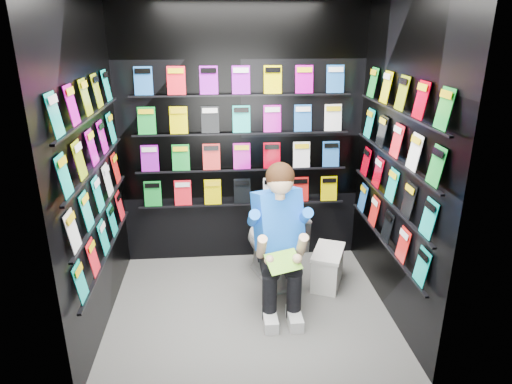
{
  "coord_description": "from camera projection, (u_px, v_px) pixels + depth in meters",
  "views": [
    {
      "loc": [
        -0.24,
        -3.39,
        2.35
      ],
      "look_at": [
        0.07,
        0.15,
        1.04
      ],
      "focal_mm": 32.0,
      "sensor_mm": 36.0,
      "label": 1
    }
  ],
  "objects": [
    {
      "name": "longbox",
      "position": [
        327.0,
        269.0,
        4.34
      ],
      "size": [
        0.39,
        0.49,
        0.33
      ],
      "primitive_type": "cube",
      "rotation": [
        0.0,
        0.0,
        -0.4
      ],
      "color": "silver",
      "rests_on": "floor"
    },
    {
      "name": "held_comic",
      "position": [
        283.0,
        262.0,
        3.62
      ],
      "size": [
        0.32,
        0.25,
        0.12
      ],
      "primitive_type": "cube",
      "rotation": [
        -0.96,
        0.0,
        0.35
      ],
      "color": "#30B963",
      "rests_on": "reader"
    },
    {
      "name": "wall_right",
      "position": [
        398.0,
        164.0,
        3.65
      ],
      "size": [
        0.04,
        2.0,
        2.6
      ],
      "primitive_type": "cube",
      "color": "black",
      "rests_on": "floor"
    },
    {
      "name": "toilet",
      "position": [
        272.0,
        244.0,
        4.37
      ],
      "size": [
        0.65,
        0.85,
        0.73
      ],
      "primitive_type": "imported",
      "rotation": [
        0.0,
        0.0,
        3.49
      ],
      "color": "silver",
      "rests_on": "floor"
    },
    {
      "name": "comics_left",
      "position": [
        95.0,
        171.0,
        3.46
      ],
      "size": [
        0.06,
        1.7,
        1.37
      ],
      "primitive_type": null,
      "color": "red",
      "rests_on": "wall_left"
    },
    {
      "name": "wall_front",
      "position": [
        261.0,
        219.0,
        2.62
      ],
      "size": [
        2.4,
        0.04,
        2.6
      ],
      "primitive_type": "cube",
      "color": "black",
      "rests_on": "floor"
    },
    {
      "name": "reader",
      "position": [
        278.0,
        221.0,
        3.87
      ],
      "size": [
        0.76,
        0.91,
        1.43
      ],
      "primitive_type": null,
      "rotation": [
        0.0,
        0.0,
        0.35
      ],
      "color": "blue",
      "rests_on": "toilet"
    },
    {
      "name": "longbox_lid",
      "position": [
        328.0,
        252.0,
        4.28
      ],
      "size": [
        0.42,
        0.52,
        0.03
      ],
      "primitive_type": "cube",
      "rotation": [
        0.0,
        0.0,
        -0.4
      ],
      "color": "silver",
      "rests_on": "longbox"
    },
    {
      "name": "wall_back",
      "position": [
        241.0,
        138.0,
        4.49
      ],
      "size": [
        2.4,
        0.04,
        2.6
      ],
      "primitive_type": "cube",
      "color": "black",
      "rests_on": "floor"
    },
    {
      "name": "comics_right",
      "position": [
        394.0,
        163.0,
        3.65
      ],
      "size": [
        0.06,
        1.7,
        1.37
      ],
      "primitive_type": null,
      "color": "red",
      "rests_on": "wall_right"
    },
    {
      "name": "comics_back",
      "position": [
        242.0,
        138.0,
        4.46
      ],
      "size": [
        2.1,
        0.06,
        1.37
      ],
      "primitive_type": null,
      "color": "red",
      "rests_on": "wall_back"
    },
    {
      "name": "wall_left",
      "position": [
        91.0,
        172.0,
        3.45
      ],
      "size": [
        0.04,
        2.0,
        2.6
      ],
      "primitive_type": "cube",
      "color": "black",
      "rests_on": "floor"
    },
    {
      "name": "floor",
      "position": [
        250.0,
        309.0,
        4.0
      ],
      "size": [
        2.4,
        2.4,
        0.0
      ],
      "primitive_type": "plane",
      "color": "#5A5A58",
      "rests_on": "ground"
    }
  ]
}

